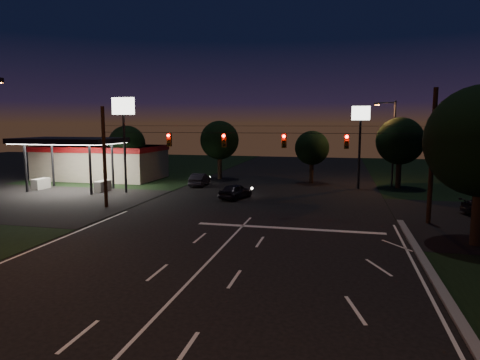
% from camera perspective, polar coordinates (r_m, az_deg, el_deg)
% --- Properties ---
extents(ground, '(140.00, 140.00, 0.00)m').
position_cam_1_polar(ground, '(17.75, -8.20, -14.67)').
color(ground, black).
rests_on(ground, ground).
extents(cross_street_left, '(20.00, 16.00, 0.02)m').
position_cam_1_polar(cross_street_left, '(41.27, -26.28, -2.54)').
color(cross_street_left, black).
rests_on(cross_street_left, ground).
extents(stop_bar, '(12.00, 0.50, 0.01)m').
position_cam_1_polar(stop_bar, '(27.76, 6.46, -6.41)').
color(stop_bar, silver).
rests_on(stop_bar, ground).
extents(utility_pole_right, '(0.30, 0.30, 9.00)m').
position_cam_1_polar(utility_pole_right, '(31.55, 23.78, -5.32)').
color(utility_pole_right, black).
rests_on(utility_pole_right, ground).
extents(utility_pole_left, '(0.28, 0.28, 8.00)m').
position_cam_1_polar(utility_pole_left, '(35.89, -17.37, -3.51)').
color(utility_pole_left, black).
rests_on(utility_pole_left, ground).
extents(signal_span, '(24.00, 0.40, 1.56)m').
position_cam_1_polar(signal_span, '(30.86, 1.82, 5.37)').
color(signal_span, black).
rests_on(signal_span, ground).
extents(gas_station, '(14.20, 16.10, 5.25)m').
position_cam_1_polar(gas_station, '(53.71, -18.22, 2.61)').
color(gas_station, gray).
rests_on(gas_station, ground).
extents(pole_sign_left_near, '(2.20, 0.30, 9.10)m').
position_cam_1_polar(pole_sign_left_near, '(42.34, -15.26, 7.71)').
color(pole_sign_left_near, black).
rests_on(pole_sign_left_near, ground).
extents(pole_sign_right, '(1.80, 0.30, 8.40)m').
position_cam_1_polar(pole_sign_right, '(45.30, 15.75, 6.73)').
color(pole_sign_right, black).
rests_on(pole_sign_right, ground).
extents(street_light_right_far, '(2.20, 0.35, 9.00)m').
position_cam_1_polar(street_light_right_far, '(47.56, 19.52, 5.41)').
color(street_light_right_far, black).
rests_on(street_light_right_far, ground).
extents(tree_far_a, '(4.20, 4.20, 6.42)m').
position_cam_1_polar(tree_far_a, '(51.43, -14.76, 4.63)').
color(tree_far_a, black).
rests_on(tree_far_a, ground).
extents(tree_far_b, '(4.60, 4.60, 6.98)m').
position_cam_1_polar(tree_far_b, '(51.40, -2.69, 5.26)').
color(tree_far_b, black).
rests_on(tree_far_b, ground).
extents(tree_far_c, '(3.80, 3.80, 5.86)m').
position_cam_1_polar(tree_far_c, '(48.54, 9.59, 4.19)').
color(tree_far_c, black).
rests_on(tree_far_c, ground).
extents(tree_far_d, '(4.80, 4.80, 7.30)m').
position_cam_1_polar(tree_far_d, '(46.80, 20.56, 4.82)').
color(tree_far_d, black).
rests_on(tree_far_d, ground).
extents(car_oncoming_a, '(2.62, 4.24, 1.35)m').
position_cam_1_polar(car_oncoming_a, '(38.16, -0.60, -1.49)').
color(car_oncoming_a, black).
rests_on(car_oncoming_a, ground).
extents(car_oncoming_b, '(1.65, 4.13, 1.34)m').
position_cam_1_polar(car_oncoming_b, '(46.19, -5.40, 0.06)').
color(car_oncoming_b, black).
rests_on(car_oncoming_b, ground).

